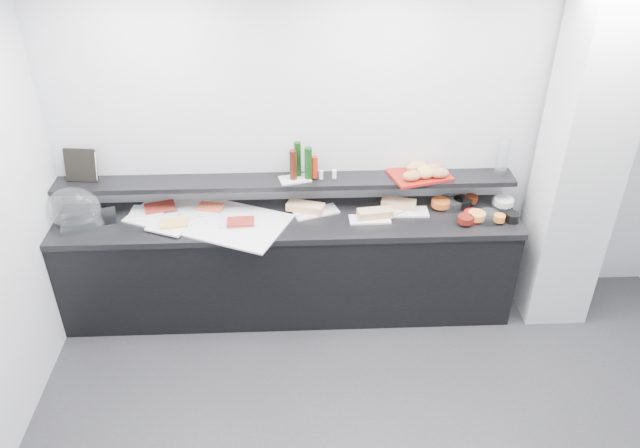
{
  "coord_description": "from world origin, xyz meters",
  "views": [
    {
      "loc": [
        -0.61,
        -2.42,
        3.47
      ],
      "look_at": [
        -0.45,
        1.45,
        1.0
      ],
      "focal_mm": 35.0,
      "sensor_mm": 36.0,
      "label": 1
    }
  ],
  "objects_px": {
    "framed_print": "(81,165)",
    "carafe": "(502,157)",
    "cloche_base": "(89,221)",
    "bread_tray": "(420,175)",
    "sandwich_plate_mid": "(370,219)",
    "condiment_tray": "(295,179)"
  },
  "relations": [
    {
      "from": "cloche_base",
      "to": "bread_tray",
      "type": "bearing_deg",
      "value": -11.72
    },
    {
      "from": "framed_print",
      "to": "bread_tray",
      "type": "distance_m",
      "value": 2.63
    },
    {
      "from": "sandwich_plate_mid",
      "to": "carafe",
      "type": "height_order",
      "value": "carafe"
    },
    {
      "from": "carafe",
      "to": "cloche_base",
      "type": "bearing_deg",
      "value": -176.46
    },
    {
      "from": "sandwich_plate_mid",
      "to": "cloche_base",
      "type": "bearing_deg",
      "value": 177.56
    },
    {
      "from": "framed_print",
      "to": "condiment_tray",
      "type": "relative_size",
      "value": 1.1
    },
    {
      "from": "condiment_tray",
      "to": "carafe",
      "type": "relative_size",
      "value": 0.79
    },
    {
      "from": "condiment_tray",
      "to": "bread_tray",
      "type": "height_order",
      "value": "bread_tray"
    },
    {
      "from": "framed_print",
      "to": "carafe",
      "type": "relative_size",
      "value": 0.87
    },
    {
      "from": "cloche_base",
      "to": "condiment_tray",
      "type": "relative_size",
      "value": 1.7
    },
    {
      "from": "sandwich_plate_mid",
      "to": "carafe",
      "type": "relative_size",
      "value": 1.06
    },
    {
      "from": "cloche_base",
      "to": "bread_tray",
      "type": "height_order",
      "value": "bread_tray"
    },
    {
      "from": "condiment_tray",
      "to": "sandwich_plate_mid",
      "type": "bearing_deg",
      "value": -34.46
    },
    {
      "from": "cloche_base",
      "to": "bread_tray",
      "type": "distance_m",
      "value": 2.59
    },
    {
      "from": "sandwich_plate_mid",
      "to": "framed_print",
      "type": "height_order",
      "value": "framed_print"
    },
    {
      "from": "cloche_base",
      "to": "condiment_tray",
      "type": "bearing_deg",
      "value": -9.81
    },
    {
      "from": "cloche_base",
      "to": "sandwich_plate_mid",
      "type": "relative_size",
      "value": 1.27
    },
    {
      "from": "condiment_tray",
      "to": "bread_tray",
      "type": "bearing_deg",
      "value": -12.45
    },
    {
      "from": "cloche_base",
      "to": "condiment_tray",
      "type": "height_order",
      "value": "condiment_tray"
    },
    {
      "from": "sandwich_plate_mid",
      "to": "condiment_tray",
      "type": "bearing_deg",
      "value": 157.94
    },
    {
      "from": "framed_print",
      "to": "carafe",
      "type": "height_order",
      "value": "carafe"
    },
    {
      "from": "condiment_tray",
      "to": "bread_tray",
      "type": "distance_m",
      "value": 0.98
    }
  ]
}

